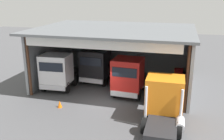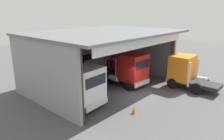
{
  "view_description": "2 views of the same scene",
  "coord_description": "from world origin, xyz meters",
  "px_view_note": "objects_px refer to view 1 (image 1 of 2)",
  "views": [
    {
      "loc": [
        5.87,
        -18.32,
        8.79
      ],
      "look_at": [
        0.0,
        3.33,
        1.91
      ],
      "focal_mm": 40.88,
      "sensor_mm": 36.0,
      "label": 1
    },
    {
      "loc": [
        -14.84,
        -9.83,
        7.53
      ],
      "look_at": [
        0.0,
        3.33,
        1.91
      ],
      "focal_mm": 33.39,
      "sensor_mm": 36.0,
      "label": 2
    }
  ],
  "objects_px": {
    "tool_cart": "(178,73)",
    "traffic_cone": "(60,104)",
    "truck_black_center_left_bay": "(96,66)",
    "truck_red_yard_outside": "(128,76)",
    "truck_white_right_bay": "(57,71)",
    "oil_drum": "(177,73)",
    "truck_orange_center_right_bay": "(164,101)"
  },
  "relations": [
    {
      "from": "traffic_cone",
      "to": "truck_black_center_left_bay",
      "type": "bearing_deg",
      "value": 81.71
    },
    {
      "from": "truck_red_yard_outside",
      "to": "tool_cart",
      "type": "bearing_deg",
      "value": -121.64
    },
    {
      "from": "truck_black_center_left_bay",
      "to": "tool_cart",
      "type": "relative_size",
      "value": 5.26
    },
    {
      "from": "truck_red_yard_outside",
      "to": "traffic_cone",
      "type": "distance_m",
      "value": 6.31
    },
    {
      "from": "truck_white_right_bay",
      "to": "oil_drum",
      "type": "height_order",
      "value": "truck_white_right_bay"
    },
    {
      "from": "truck_orange_center_right_bay",
      "to": "tool_cart",
      "type": "xyz_separation_m",
      "value": [
        0.8,
        10.52,
        -1.18
      ]
    },
    {
      "from": "truck_red_yard_outside",
      "to": "oil_drum",
      "type": "relative_size",
      "value": 5.7
    },
    {
      "from": "truck_white_right_bay",
      "to": "truck_red_yard_outside",
      "type": "relative_size",
      "value": 0.87
    },
    {
      "from": "truck_black_center_left_bay",
      "to": "oil_drum",
      "type": "xyz_separation_m",
      "value": [
        7.79,
        3.87,
        -1.29
      ]
    },
    {
      "from": "tool_cart",
      "to": "traffic_cone",
      "type": "distance_m",
      "value": 13.43
    },
    {
      "from": "tool_cart",
      "to": "traffic_cone",
      "type": "relative_size",
      "value": 1.79
    },
    {
      "from": "truck_black_center_left_bay",
      "to": "truck_red_yard_outside",
      "type": "height_order",
      "value": "truck_red_yard_outside"
    },
    {
      "from": "truck_red_yard_outside",
      "to": "oil_drum",
      "type": "height_order",
      "value": "truck_red_yard_outside"
    },
    {
      "from": "truck_orange_center_right_bay",
      "to": "truck_white_right_bay",
      "type": "bearing_deg",
      "value": 157.67
    },
    {
      "from": "truck_white_right_bay",
      "to": "oil_drum",
      "type": "bearing_deg",
      "value": -151.51
    },
    {
      "from": "truck_red_yard_outside",
      "to": "traffic_cone",
      "type": "height_order",
      "value": "truck_red_yard_outside"
    },
    {
      "from": "truck_orange_center_right_bay",
      "to": "traffic_cone",
      "type": "distance_m",
      "value": 8.25
    },
    {
      "from": "truck_black_center_left_bay",
      "to": "truck_orange_center_right_bay",
      "type": "relative_size",
      "value": 1.07
    },
    {
      "from": "truck_white_right_bay",
      "to": "oil_drum",
      "type": "relative_size",
      "value": 4.97
    },
    {
      "from": "truck_black_center_left_bay",
      "to": "tool_cart",
      "type": "height_order",
      "value": "truck_black_center_left_bay"
    },
    {
      "from": "truck_white_right_bay",
      "to": "truck_orange_center_right_bay",
      "type": "distance_m",
      "value": 10.79
    },
    {
      "from": "tool_cart",
      "to": "truck_orange_center_right_bay",
      "type": "bearing_deg",
      "value": -94.37
    },
    {
      "from": "truck_red_yard_outside",
      "to": "traffic_cone",
      "type": "xyz_separation_m",
      "value": [
        -4.72,
        -3.9,
        -1.5
      ]
    },
    {
      "from": "tool_cart",
      "to": "truck_black_center_left_bay",
      "type": "bearing_deg",
      "value": -155.47
    },
    {
      "from": "truck_white_right_bay",
      "to": "truck_red_yard_outside",
      "type": "xyz_separation_m",
      "value": [
        6.62,
        0.38,
        -0.01
      ]
    },
    {
      "from": "truck_white_right_bay",
      "to": "tool_cart",
      "type": "distance_m",
      "value": 12.7
    },
    {
      "from": "truck_white_right_bay",
      "to": "truck_black_center_left_bay",
      "type": "relative_size",
      "value": 0.84
    },
    {
      "from": "traffic_cone",
      "to": "truck_red_yard_outside",
      "type": "bearing_deg",
      "value": 39.59
    },
    {
      "from": "truck_red_yard_outside",
      "to": "oil_drum",
      "type": "distance_m",
      "value": 7.63
    },
    {
      "from": "truck_white_right_bay",
      "to": "traffic_cone",
      "type": "xyz_separation_m",
      "value": [
        1.9,
        -3.53,
        -1.52
      ]
    },
    {
      "from": "truck_black_center_left_bay",
      "to": "truck_orange_center_right_bay",
      "type": "distance_m",
      "value": 9.95
    },
    {
      "from": "traffic_cone",
      "to": "truck_orange_center_right_bay",
      "type": "bearing_deg",
      "value": -3.42
    }
  ]
}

